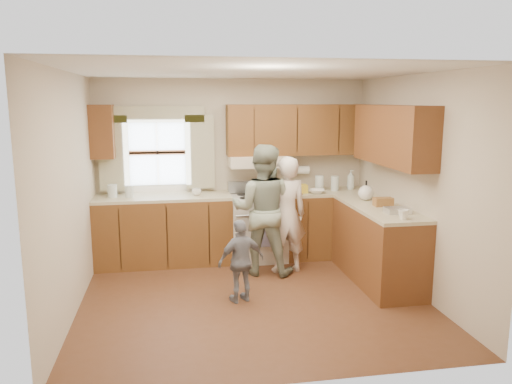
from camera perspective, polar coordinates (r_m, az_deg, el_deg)
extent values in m
plane|color=#502D19|center=(5.76, -0.31, -12.09)|extent=(3.80, 3.80, 0.00)
plane|color=white|center=(5.33, -0.34, 13.61)|extent=(3.80, 3.80, 0.00)
plane|color=beige|center=(7.12, -2.64, 2.71)|extent=(3.80, 0.00, 3.80)
plane|color=beige|center=(3.73, 4.10, -4.43)|extent=(3.80, 0.00, 3.80)
plane|color=beige|center=(5.43, -20.51, -0.36)|extent=(0.00, 3.50, 3.50)
plane|color=beige|center=(6.01, 17.85, 0.78)|extent=(0.00, 3.50, 3.50)
cube|color=#4D2E10|center=(6.92, -10.45, -4.43)|extent=(1.82, 0.60, 0.90)
cube|color=#4D2E10|center=(7.25, 7.90, -3.68)|extent=(1.22, 0.60, 0.90)
cube|color=#40210E|center=(6.34, 13.67, -5.94)|extent=(0.60, 1.65, 0.90)
cube|color=#BEB28E|center=(6.82, -10.58, -0.61)|extent=(1.82, 0.60, 0.04)
cube|color=#BEB28E|center=(7.15, 8.00, -0.02)|extent=(1.22, 0.60, 0.04)
cube|color=#BEB28E|center=(6.23, 13.86, -1.78)|extent=(0.60, 1.65, 0.04)
cube|color=#4D2E10|center=(7.07, 4.81, 7.11)|extent=(2.00, 0.33, 0.70)
cube|color=#40210E|center=(6.90, -17.17, 6.61)|extent=(0.30, 0.33, 0.70)
cube|color=#40210E|center=(6.16, 15.37, 6.30)|extent=(0.33, 1.65, 0.70)
cube|color=beige|center=(6.92, 0.06, 3.54)|extent=(0.76, 0.45, 0.15)
cube|color=silver|center=(7.02, -11.20, 4.46)|extent=(0.90, 0.03, 0.90)
cube|color=gold|center=(7.00, -15.97, 4.25)|extent=(0.40, 0.05, 1.02)
cube|color=gold|center=(6.97, -6.43, 4.56)|extent=(0.40, 0.05, 1.02)
cube|color=gold|center=(6.93, -11.36, 8.70)|extent=(1.30, 0.05, 0.22)
cylinder|color=white|center=(7.20, 4.99, 2.53)|extent=(0.27, 0.12, 0.12)
imported|color=silver|center=(6.77, -6.81, 0.01)|extent=(0.16, 0.16, 0.10)
imported|color=silver|center=(7.31, 10.78, 1.42)|extent=(0.15, 0.15, 0.29)
imported|color=silver|center=(6.94, 6.97, 0.07)|extent=(0.28, 0.28, 0.05)
imported|color=silver|center=(5.61, 16.48, -2.47)|extent=(0.13, 0.13, 0.11)
cylinder|color=silver|center=(6.86, -16.11, 0.12)|extent=(0.12, 0.12, 0.17)
cylinder|color=silver|center=(6.80, -14.28, 0.06)|extent=(0.11, 0.11, 0.16)
cube|color=olive|center=(6.85, 4.30, -0.17)|extent=(0.22, 0.17, 0.02)
cube|color=gold|center=(6.95, 4.99, 0.38)|extent=(0.21, 0.15, 0.11)
cylinder|color=silver|center=(7.14, 7.27, 1.03)|extent=(0.12, 0.12, 0.22)
cylinder|color=silver|center=(7.17, 9.01, 0.98)|extent=(0.11, 0.11, 0.21)
sphere|color=silver|center=(6.55, 12.45, -0.09)|extent=(0.19, 0.19, 0.19)
cube|color=olive|center=(6.25, 14.33, -1.10)|extent=(0.23, 0.12, 0.10)
cube|color=silver|center=(5.90, 15.86, -2.04)|extent=(0.27, 0.19, 0.06)
cube|color=silver|center=(7.00, 0.19, -4.09)|extent=(0.76, 0.64, 0.90)
cube|color=#B7B7BC|center=(7.14, -0.17, 0.63)|extent=(0.76, 0.10, 0.16)
cylinder|color=#B7B7BC|center=(6.64, 0.66, -2.68)|extent=(0.68, 0.03, 0.03)
cube|color=#5159BF|center=(6.68, 1.11, -4.54)|extent=(0.22, 0.02, 0.42)
cylinder|color=black|center=(6.99, -1.44, -0.29)|extent=(0.18, 0.18, 0.01)
cylinder|color=black|center=(7.05, 1.46, -0.20)|extent=(0.18, 0.18, 0.01)
cylinder|color=black|center=(6.75, -1.13, -0.68)|extent=(0.18, 0.18, 0.01)
cylinder|color=black|center=(6.81, 1.87, -0.58)|extent=(0.18, 0.18, 0.01)
imported|color=beige|center=(6.43, 3.42, -2.61)|extent=(0.57, 0.40, 1.51)
imported|color=#223B27|center=(6.35, 0.75, -2.04)|extent=(0.97, 0.86, 1.67)
imported|color=gray|center=(5.54, -1.70, -7.89)|extent=(0.59, 0.38, 0.93)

